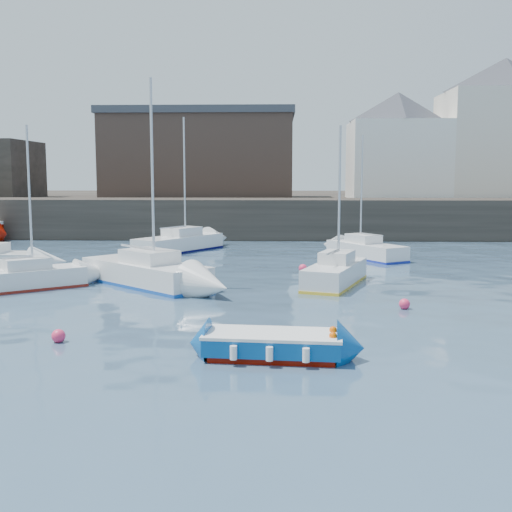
{
  "coord_description": "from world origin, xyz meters",
  "views": [
    {
      "loc": [
        0.94,
        -14.22,
        4.83
      ],
      "look_at": [
        0.0,
        12.0,
        1.5
      ],
      "focal_mm": 45.0,
      "sensor_mm": 36.0,
      "label": 1
    }
  ],
  "objects_px": {
    "sailboat_h": "(179,243)",
    "buoy_near": "(59,342)",
    "buoy_far": "(303,272)",
    "sailboat_a": "(21,278)",
    "buoy_mid": "(404,309)",
    "sailboat_c": "(335,273)",
    "sailboat_f": "(366,250)",
    "sailboat_b": "(146,272)",
    "blue_dinghy": "(273,344)"
  },
  "relations": [
    {
      "from": "sailboat_h",
      "to": "buoy_near",
      "type": "relative_size",
      "value": 20.93
    },
    {
      "from": "sailboat_h",
      "to": "buoy_far",
      "type": "distance_m",
      "value": 11.43
    },
    {
      "from": "sailboat_a",
      "to": "buoy_mid",
      "type": "distance_m",
      "value": 15.84
    },
    {
      "from": "sailboat_a",
      "to": "sailboat_h",
      "type": "relative_size",
      "value": 0.82
    },
    {
      "from": "sailboat_c",
      "to": "sailboat_f",
      "type": "distance_m",
      "value": 9.54
    },
    {
      "from": "buoy_far",
      "to": "sailboat_b",
      "type": "bearing_deg",
      "value": -149.97
    },
    {
      "from": "sailboat_f",
      "to": "buoy_far",
      "type": "distance_m",
      "value": 6.72
    },
    {
      "from": "sailboat_b",
      "to": "buoy_mid",
      "type": "xyz_separation_m",
      "value": [
        10.42,
        -4.69,
        -0.58
      ]
    },
    {
      "from": "blue_dinghy",
      "to": "sailboat_f",
      "type": "bearing_deg",
      "value": 75.86
    },
    {
      "from": "sailboat_c",
      "to": "sailboat_a",
      "type": "bearing_deg",
      "value": -173.01
    },
    {
      "from": "sailboat_a",
      "to": "sailboat_f",
      "type": "xyz_separation_m",
      "value": [
        15.96,
        10.83,
        0.02
      ]
    },
    {
      "from": "blue_dinghy",
      "to": "sailboat_b",
      "type": "height_order",
      "value": "sailboat_b"
    },
    {
      "from": "blue_dinghy",
      "to": "buoy_far",
      "type": "relative_size",
      "value": 9.01
    },
    {
      "from": "blue_dinghy",
      "to": "sailboat_h",
      "type": "distance_m",
      "value": 24.57
    },
    {
      "from": "sailboat_a",
      "to": "buoy_far",
      "type": "height_order",
      "value": "sailboat_a"
    },
    {
      "from": "sailboat_f",
      "to": "buoy_near",
      "type": "bearing_deg",
      "value": -120.69
    },
    {
      "from": "sailboat_a",
      "to": "sailboat_h",
      "type": "distance_m",
      "value": 14.64
    },
    {
      "from": "buoy_far",
      "to": "buoy_near",
      "type": "bearing_deg",
      "value": -118.8
    },
    {
      "from": "sailboat_h",
      "to": "buoy_far",
      "type": "height_order",
      "value": "sailboat_h"
    },
    {
      "from": "sailboat_a",
      "to": "buoy_near",
      "type": "distance_m",
      "value": 9.6
    },
    {
      "from": "sailboat_h",
      "to": "buoy_mid",
      "type": "bearing_deg",
      "value": -57.83
    },
    {
      "from": "blue_dinghy",
      "to": "sailboat_a",
      "type": "bearing_deg",
      "value": 137.45
    },
    {
      "from": "sailboat_b",
      "to": "sailboat_h",
      "type": "distance_m",
      "value": 12.65
    },
    {
      "from": "sailboat_b",
      "to": "buoy_far",
      "type": "bearing_deg",
      "value": 30.03
    },
    {
      "from": "buoy_mid",
      "to": "buoy_far",
      "type": "bearing_deg",
      "value": 110.93
    },
    {
      "from": "sailboat_a",
      "to": "sailboat_c",
      "type": "distance_m",
      "value": 13.49
    },
    {
      "from": "buoy_mid",
      "to": "sailboat_f",
      "type": "bearing_deg",
      "value": 87.98
    },
    {
      "from": "sailboat_c",
      "to": "buoy_near",
      "type": "bearing_deg",
      "value": -131.33
    },
    {
      "from": "sailboat_a",
      "to": "sailboat_c",
      "type": "bearing_deg",
      "value": 6.99
    },
    {
      "from": "sailboat_c",
      "to": "buoy_mid",
      "type": "height_order",
      "value": "sailboat_c"
    },
    {
      "from": "sailboat_b",
      "to": "buoy_mid",
      "type": "bearing_deg",
      "value": -24.22
    },
    {
      "from": "buoy_mid",
      "to": "buoy_far",
      "type": "distance_m",
      "value": 9.39
    },
    {
      "from": "sailboat_c",
      "to": "buoy_far",
      "type": "bearing_deg",
      "value": 109.17
    },
    {
      "from": "sailboat_b",
      "to": "blue_dinghy",
      "type": "bearing_deg",
      "value": -62.85
    },
    {
      "from": "sailboat_f",
      "to": "blue_dinghy",
      "type": "bearing_deg",
      "value": -104.14
    },
    {
      "from": "sailboat_f",
      "to": "buoy_mid",
      "type": "xyz_separation_m",
      "value": [
        -0.5,
        -14.25,
        -0.5
      ]
    },
    {
      "from": "sailboat_h",
      "to": "buoy_near",
      "type": "bearing_deg",
      "value": -90.11
    },
    {
      "from": "buoy_mid",
      "to": "sailboat_c",
      "type": "bearing_deg",
      "value": 112.19
    },
    {
      "from": "sailboat_b",
      "to": "sailboat_c",
      "type": "xyz_separation_m",
      "value": [
        8.35,
        0.38,
        -0.04
      ]
    },
    {
      "from": "sailboat_c",
      "to": "sailboat_h",
      "type": "bearing_deg",
      "value": 125.77
    },
    {
      "from": "blue_dinghy",
      "to": "buoy_near",
      "type": "distance_m",
      "value": 6.41
    },
    {
      "from": "blue_dinghy",
      "to": "buoy_mid",
      "type": "relative_size",
      "value": 9.41
    },
    {
      "from": "sailboat_h",
      "to": "buoy_far",
      "type": "relative_size",
      "value": 20.19
    },
    {
      "from": "blue_dinghy",
      "to": "sailboat_a",
      "type": "relative_size",
      "value": 0.55
    },
    {
      "from": "sailboat_b",
      "to": "buoy_far",
      "type": "height_order",
      "value": "sailboat_b"
    },
    {
      "from": "sailboat_a",
      "to": "sailboat_b",
      "type": "xyz_separation_m",
      "value": [
        5.04,
        1.27,
        0.09
      ]
    },
    {
      "from": "sailboat_c",
      "to": "buoy_mid",
      "type": "relative_size",
      "value": 17.45
    },
    {
      "from": "sailboat_b",
      "to": "buoy_mid",
      "type": "distance_m",
      "value": 11.44
    },
    {
      "from": "sailboat_f",
      "to": "buoy_far",
      "type": "height_order",
      "value": "sailboat_f"
    },
    {
      "from": "sailboat_f",
      "to": "sailboat_a",
      "type": "bearing_deg",
      "value": -145.83
    }
  ]
}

